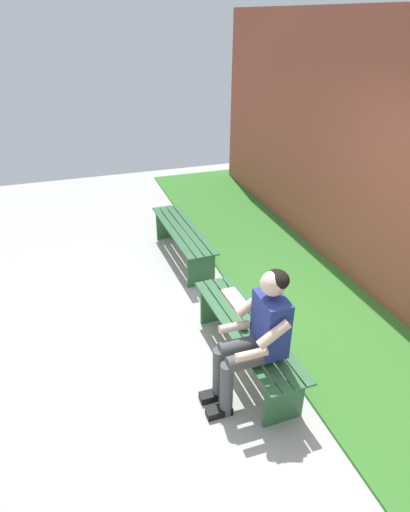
% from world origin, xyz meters
% --- Properties ---
extents(ground_plane, '(10.00, 7.00, 0.04)m').
position_xyz_m(ground_plane, '(1.09, 1.00, -0.02)').
color(ground_plane, '#B2B2AD').
extents(grass_strip, '(9.00, 1.88, 0.03)m').
position_xyz_m(grass_strip, '(1.09, -1.29, 0.01)').
color(grass_strip, '#387A2D').
rests_on(grass_strip, ground).
extents(bench_near, '(1.71, 0.47, 0.46)m').
position_xyz_m(bench_near, '(0.00, 0.00, 0.35)').
color(bench_near, '#2D6038').
rests_on(bench_near, ground).
extents(bench_far, '(1.67, 0.47, 0.46)m').
position_xyz_m(bench_far, '(2.17, 0.00, 0.35)').
color(bench_far, '#2D6038').
rests_on(bench_far, ground).
extents(person_seated, '(0.50, 0.69, 1.27)m').
position_xyz_m(person_seated, '(-0.41, 0.10, 0.70)').
color(person_seated, navy).
rests_on(person_seated, ground).
extents(apple, '(0.09, 0.09, 0.09)m').
position_xyz_m(apple, '(-0.05, 0.05, 0.51)').
color(apple, gold).
rests_on(apple, bench_near).
extents(book_open, '(0.42, 0.18, 0.02)m').
position_xyz_m(book_open, '(0.40, -0.05, 0.47)').
color(book_open, white).
rests_on(book_open, bench_near).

